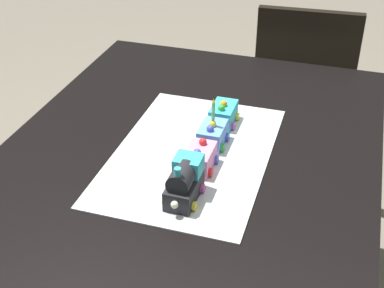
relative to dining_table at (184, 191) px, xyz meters
name	(u,v)px	position (x,y,z in m)	size (l,w,h in m)	color
dining_table	(184,191)	(0.00, 0.00, 0.00)	(1.40, 1.00, 0.74)	black
chair	(303,89)	(1.03, -0.20, -0.16)	(0.42, 0.42, 0.86)	black
cake_board	(192,154)	(0.02, -0.01, 0.11)	(0.60, 0.40, 0.00)	silver
cake_locomotive	(184,182)	(-0.16, -0.05, 0.16)	(0.14, 0.08, 0.12)	#232328
cake_car_gondola_bubblegum	(200,158)	(-0.03, -0.05, 0.14)	(0.10, 0.08, 0.07)	pink
cake_car_flatbed_sky_blue	(212,135)	(0.09, -0.05, 0.14)	(0.10, 0.08, 0.07)	#669EEA
cake_car_hopper_turquoise	(223,114)	(0.20, -0.05, 0.14)	(0.10, 0.08, 0.07)	#38B7C6
birthday_candle	(213,110)	(0.09, -0.05, 0.22)	(0.01, 0.01, 0.07)	#66D872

